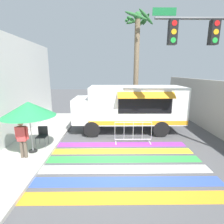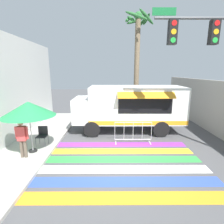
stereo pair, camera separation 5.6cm
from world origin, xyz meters
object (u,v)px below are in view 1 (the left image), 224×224
(folding_chair, at_px, (42,134))
(palm_tree, at_px, (137,50))
(barricade_front, at_px, (133,133))
(food_truck, at_px, (128,105))
(patio_umbrella, at_px, (29,109))
(vendor_person, at_px, (22,137))
(traffic_signal_pole, at_px, (212,54))

(folding_chair, relative_size, palm_tree, 0.12)
(barricade_front, bearing_deg, food_truck, 93.10)
(food_truck, relative_size, palm_tree, 0.81)
(patio_umbrella, bearing_deg, barricade_front, 14.35)
(folding_chair, xyz_separation_m, vendor_person, (-0.31, -1.24, 0.33))
(folding_chair, distance_m, palm_tree, 9.48)
(traffic_signal_pole, relative_size, palm_tree, 0.75)
(food_truck, bearing_deg, folding_chair, -150.62)
(food_truck, bearing_deg, barricade_front, -86.90)
(vendor_person, bearing_deg, palm_tree, 46.37)
(traffic_signal_pole, bearing_deg, palm_tree, 105.85)
(patio_umbrella, bearing_deg, vendor_person, -103.43)
(food_truck, distance_m, patio_umbrella, 5.46)
(barricade_front, bearing_deg, vendor_person, -160.12)
(vendor_person, bearing_deg, traffic_signal_pole, -2.74)
(patio_umbrella, bearing_deg, traffic_signal_pole, 0.61)
(patio_umbrella, relative_size, barricade_front, 1.20)
(vendor_person, relative_size, barricade_front, 0.84)
(palm_tree, bearing_deg, folding_chair, -129.68)
(traffic_signal_pole, height_order, folding_chair, traffic_signal_pole)
(food_truck, xyz_separation_m, traffic_signal_pole, (3.02, -3.04, 2.64))
(food_truck, bearing_deg, palm_tree, 75.57)
(food_truck, height_order, palm_tree, palm_tree)
(patio_umbrella, height_order, folding_chair, patio_umbrella)
(folding_chair, distance_m, vendor_person, 1.32)
(traffic_signal_pole, bearing_deg, food_truck, 134.82)
(folding_chair, relative_size, vendor_person, 0.58)
(barricade_front, height_order, palm_tree, palm_tree)
(traffic_signal_pole, height_order, barricade_front, traffic_signal_pole)
(traffic_signal_pole, relative_size, vendor_person, 3.77)
(folding_chair, bearing_deg, traffic_signal_pole, 9.69)
(food_truck, relative_size, barricade_front, 3.42)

